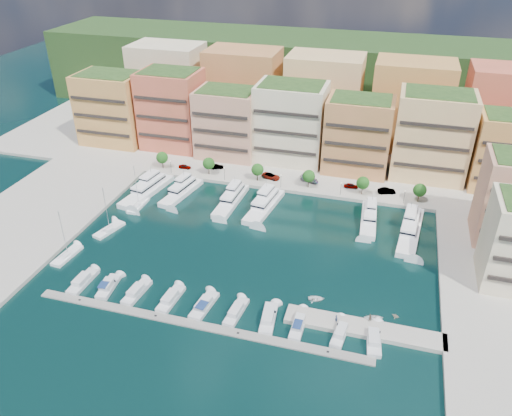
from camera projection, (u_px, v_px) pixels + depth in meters
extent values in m
plane|color=black|center=(252.00, 247.00, 125.73)|extent=(400.00, 400.00, 0.00)
cube|color=#9E998E|center=(301.00, 150.00, 177.11)|extent=(220.00, 64.00, 2.00)
cube|color=#9E998E|center=(22.00, 227.00, 133.82)|extent=(34.00, 76.00, 2.00)
cube|color=#173315|center=(323.00, 107.00, 216.88)|extent=(240.00, 40.00, 58.00)
cube|color=gray|center=(196.00, 325.00, 101.58)|extent=(72.00, 2.20, 0.35)
cube|color=#9E998E|center=(364.00, 330.00, 100.37)|extent=(32.00, 5.00, 2.00)
cube|color=tan|center=(113.00, 109.00, 176.25)|extent=(22.00, 16.00, 24.00)
cube|color=black|center=(100.00, 117.00, 169.41)|extent=(20.24, 0.50, 0.90)
cube|color=#23431B|center=(107.00, 74.00, 169.96)|extent=(19.36, 14.08, 0.80)
cube|color=#DE5F4A|center=(172.00, 110.00, 172.17)|extent=(20.00, 16.00, 26.00)
cube|color=black|center=(162.00, 118.00, 165.34)|extent=(18.40, 0.50, 0.90)
cube|color=#23431B|center=(169.00, 71.00, 165.38)|extent=(17.60, 14.08, 0.80)
cube|color=tan|center=(228.00, 124.00, 166.54)|extent=(20.00, 15.00, 22.00)
cube|color=black|center=(220.00, 132.00, 160.12)|extent=(18.40, 0.50, 0.90)
cube|color=#23431B|center=(227.00, 90.00, 160.77)|extent=(17.60, 13.20, 0.80)
cube|color=#F8E2C0|center=(291.00, 124.00, 162.45)|extent=(22.00, 16.00, 25.00)
cube|color=black|center=(285.00, 133.00, 155.62)|extent=(20.24, 0.50, 0.90)
cube|color=#23431B|center=(292.00, 85.00, 155.92)|extent=(19.36, 14.08, 0.80)
cube|color=#D98551|center=(358.00, 136.00, 156.08)|extent=(20.00, 15.00, 23.00)
cube|color=black|center=(355.00, 145.00, 149.66)|extent=(18.40, 0.50, 0.90)
cube|color=#23431B|center=(362.00, 99.00, 150.05)|extent=(17.60, 13.20, 0.80)
cube|color=#EAC47C|center=(432.00, 136.00, 151.75)|extent=(22.00, 16.00, 26.00)
cube|color=black|center=(432.00, 147.00, 144.91)|extent=(20.24, 0.50, 0.90)
cube|color=#23431B|center=(440.00, 93.00, 144.96)|extent=(19.36, 14.08, 0.80)
cube|color=tan|center=(509.00, 153.00, 145.88)|extent=(20.00, 15.00, 22.00)
cube|color=#F8E2C0|center=(169.00, 84.00, 192.00)|extent=(26.00, 18.00, 30.00)
cube|color=#D98551|center=(243.00, 91.00, 184.88)|extent=(26.00, 18.00, 30.00)
cube|color=#EAC47C|center=(324.00, 98.00, 177.75)|extent=(26.00, 18.00, 30.00)
cube|color=tan|center=(410.00, 105.00, 170.63)|extent=(26.00, 18.00, 30.00)
cube|color=#DE5F4A|center=(505.00, 114.00, 163.50)|extent=(26.00, 18.00, 30.00)
cylinder|color=#473323|center=(163.00, 164.00, 161.72)|extent=(0.24, 0.24, 3.00)
sphere|color=#1D4714|center=(162.00, 158.00, 160.58)|extent=(3.80, 3.80, 3.80)
cylinder|color=#473323|center=(209.00, 170.00, 157.92)|extent=(0.24, 0.24, 3.00)
sphere|color=#1D4714|center=(209.00, 163.00, 156.78)|extent=(3.80, 3.80, 3.80)
cylinder|color=#473323|center=(257.00, 176.00, 154.12)|extent=(0.24, 0.24, 3.00)
sphere|color=#1D4714|center=(257.00, 170.00, 152.98)|extent=(3.80, 3.80, 3.80)
cylinder|color=#473323|center=(308.00, 183.00, 150.32)|extent=(0.24, 0.24, 3.00)
sphere|color=#1D4714|center=(309.00, 176.00, 149.18)|extent=(3.80, 3.80, 3.80)
cylinder|color=#473323|center=(362.00, 190.00, 146.52)|extent=(0.24, 0.24, 3.00)
sphere|color=#1D4714|center=(363.00, 183.00, 145.38)|extent=(3.80, 3.80, 3.80)
cylinder|color=#473323|center=(419.00, 197.00, 142.72)|extent=(0.24, 0.24, 3.00)
sphere|color=#1D4714|center=(420.00, 190.00, 141.58)|extent=(3.80, 3.80, 3.80)
cylinder|color=black|center=(171.00, 167.00, 158.61)|extent=(0.10, 0.10, 4.00)
sphere|color=#FFF2CC|center=(170.00, 161.00, 157.57)|extent=(0.30, 0.30, 0.30)
cylinder|color=black|center=(224.00, 174.00, 154.34)|extent=(0.10, 0.10, 4.00)
sphere|color=#FFF2CC|center=(224.00, 168.00, 153.30)|extent=(0.30, 0.30, 0.30)
cylinder|color=black|center=(281.00, 181.00, 150.06)|extent=(0.10, 0.10, 4.00)
sphere|color=#FFF2CC|center=(281.00, 175.00, 149.02)|extent=(0.30, 0.30, 0.30)
cylinder|color=black|center=(341.00, 189.00, 145.79)|extent=(0.10, 0.10, 4.00)
sphere|color=#FFF2CC|center=(341.00, 183.00, 144.75)|extent=(0.30, 0.30, 0.30)
cylinder|color=black|center=(404.00, 197.00, 141.51)|extent=(0.10, 0.10, 4.00)
sphere|color=#FFF2CC|center=(405.00, 191.00, 140.47)|extent=(0.30, 0.30, 0.30)
cube|color=white|center=(147.00, 193.00, 149.51)|extent=(8.51, 22.52, 2.30)
cube|color=white|center=(150.00, 183.00, 150.30)|extent=(6.01, 12.60, 1.80)
cube|color=black|center=(150.00, 183.00, 150.30)|extent=(6.07, 12.67, 0.55)
cube|color=white|center=(152.00, 176.00, 150.94)|extent=(4.02, 7.00, 1.40)
cylinder|color=#B2B2B7|center=(153.00, 169.00, 151.23)|extent=(0.14, 0.14, 1.80)
cube|color=white|center=(181.00, 194.00, 148.64)|extent=(7.34, 18.63, 2.30)
cube|color=white|center=(183.00, 185.00, 149.11)|extent=(5.13, 10.45, 1.80)
cube|color=black|center=(183.00, 185.00, 149.11)|extent=(5.20, 10.52, 0.55)
cube|color=white|center=(185.00, 178.00, 149.50)|extent=(3.42, 5.81, 1.40)
cylinder|color=#B2B2B7|center=(186.00, 172.00, 149.59)|extent=(0.14, 0.14, 1.80)
cube|color=black|center=(182.00, 195.00, 148.87)|extent=(7.40, 18.69, 0.35)
cube|color=white|center=(231.00, 202.00, 144.33)|extent=(5.25, 19.71, 2.30)
cube|color=white|center=(233.00, 193.00, 144.91)|extent=(4.07, 10.90, 1.80)
cube|color=black|center=(233.00, 193.00, 144.91)|extent=(4.13, 10.96, 0.55)
cube|color=white|center=(234.00, 186.00, 145.39)|extent=(2.89, 5.97, 1.40)
cylinder|color=#B2B2B7|center=(236.00, 179.00, 145.55)|extent=(0.14, 0.14, 1.80)
cube|color=white|center=(264.00, 208.00, 141.63)|extent=(7.50, 20.74, 2.30)
cube|color=white|center=(266.00, 198.00, 142.27)|extent=(5.42, 11.58, 1.80)
cube|color=black|center=(266.00, 198.00, 142.27)|extent=(5.49, 11.65, 0.55)
cube|color=white|center=(268.00, 191.00, 142.80)|extent=(3.69, 6.41, 1.40)
cylinder|color=#B2B2B7|center=(269.00, 184.00, 143.00)|extent=(0.14, 0.14, 1.80)
cube|color=white|center=(368.00, 221.00, 135.52)|extent=(4.91, 18.48, 2.30)
cube|color=white|center=(370.00, 211.00, 136.00)|extent=(3.77, 10.22, 1.80)
cube|color=black|center=(370.00, 211.00, 136.00)|extent=(3.84, 10.28, 0.55)
cube|color=white|center=(371.00, 204.00, 136.40)|extent=(2.67, 5.61, 1.40)
cylinder|color=#B2B2B7|center=(372.00, 197.00, 136.50)|extent=(0.14, 0.14, 1.80)
cube|color=white|center=(410.00, 233.00, 130.53)|extent=(6.88, 24.35, 2.30)
cube|color=white|center=(412.00, 222.00, 131.48)|extent=(5.02, 13.51, 1.80)
cube|color=black|center=(412.00, 222.00, 131.48)|extent=(5.09, 13.58, 0.55)
cube|color=white|center=(413.00, 213.00, 132.26)|extent=(3.44, 7.44, 1.40)
cylinder|color=#B2B2B7|center=(414.00, 205.00, 132.65)|extent=(0.14, 0.14, 1.80)
cube|color=silver|center=(83.00, 282.00, 113.05)|extent=(3.03, 9.22, 1.40)
cube|color=silver|center=(81.00, 279.00, 112.02)|extent=(2.29, 4.45, 1.10)
cube|color=black|center=(86.00, 275.00, 113.66)|extent=(2.01, 0.15, 0.55)
cube|color=silver|center=(109.00, 287.00, 111.52)|extent=(3.54, 8.45, 1.40)
cube|color=silver|center=(107.00, 284.00, 110.52)|extent=(2.50, 4.14, 1.10)
cube|color=black|center=(111.00, 280.00, 112.00)|extent=(1.94, 0.30, 0.55)
cube|color=navy|center=(104.00, 285.00, 109.33)|extent=(2.13, 2.65, 0.12)
cube|color=silver|center=(137.00, 293.00, 109.85)|extent=(3.48, 8.94, 1.40)
cube|color=silver|center=(135.00, 290.00, 108.83)|extent=(2.48, 4.37, 1.10)
cube|color=black|center=(139.00, 286.00, 110.40)|extent=(1.94, 0.28, 0.55)
cube|color=silver|center=(171.00, 300.00, 107.92)|extent=(3.35, 9.12, 1.40)
cube|color=silver|center=(170.00, 297.00, 106.89)|extent=(2.42, 4.44, 1.10)
cube|color=black|center=(173.00, 292.00, 108.50)|extent=(1.95, 0.24, 0.55)
cube|color=silver|center=(204.00, 307.00, 106.09)|extent=(3.91, 9.39, 1.40)
cube|color=silver|center=(203.00, 303.00, 105.05)|extent=(2.72, 4.61, 1.10)
cube|color=black|center=(206.00, 299.00, 106.69)|extent=(2.04, 0.34, 0.55)
cube|color=navy|center=(201.00, 305.00, 103.76)|extent=(2.30, 2.95, 0.12)
cube|color=silver|center=(236.00, 313.00, 104.38)|extent=(3.33, 8.95, 1.40)
cube|color=silver|center=(236.00, 310.00, 103.36)|extent=(2.34, 4.37, 1.10)
cube|color=black|center=(238.00, 305.00, 104.94)|extent=(1.79, 0.27, 0.55)
cube|color=silver|center=(269.00, 319.00, 102.72)|extent=(3.69, 9.33, 1.40)
cube|color=silver|center=(268.00, 316.00, 101.68)|extent=(2.60, 4.56, 1.10)
cube|color=black|center=(270.00, 311.00, 103.32)|extent=(2.00, 0.30, 0.55)
cube|color=silver|center=(299.00, 325.00, 101.21)|extent=(2.51, 9.19, 1.40)
cube|color=silver|center=(299.00, 322.00, 100.17)|extent=(1.93, 4.42, 1.10)
cube|color=black|center=(300.00, 317.00, 101.82)|extent=(1.73, 0.12, 0.55)
cube|color=navy|center=(298.00, 324.00, 98.88)|extent=(1.71, 2.77, 0.12)
cube|color=silver|center=(340.00, 334.00, 99.20)|extent=(3.33, 8.57, 1.40)
cube|color=silver|center=(341.00, 330.00, 98.20)|extent=(2.30, 4.20, 1.10)
cube|color=black|center=(342.00, 325.00, 99.71)|extent=(1.69, 0.30, 0.55)
cube|color=silver|center=(373.00, 340.00, 97.67)|extent=(3.60, 9.27, 1.40)
cube|color=silver|center=(374.00, 337.00, 96.64)|extent=(2.53, 4.53, 1.10)
cube|color=black|center=(375.00, 332.00, 98.26)|extent=(1.94, 0.30, 0.55)
cube|color=white|center=(109.00, 230.00, 131.82)|extent=(5.21, 9.52, 1.20)
cube|color=white|center=(107.00, 229.00, 130.61)|extent=(2.24, 2.65, 0.60)
cylinder|color=#B2B2B7|center=(106.00, 208.00, 128.85)|extent=(0.14, 0.14, 12.00)
cylinder|color=#B2B2B7|center=(106.00, 228.00, 129.88)|extent=(1.23, 3.96, 0.10)
cube|color=white|center=(67.00, 256.00, 121.82)|extent=(3.58, 9.13, 1.20)
cube|color=white|center=(64.00, 255.00, 120.63)|extent=(1.87, 2.37, 0.60)
cylinder|color=#B2B2B7|center=(63.00, 233.00, 118.84)|extent=(0.14, 0.14, 12.00)
cylinder|color=#B2B2B7|center=(63.00, 254.00, 119.90)|extent=(0.46, 4.01, 0.10)
cube|color=white|center=(138.00, 206.00, 142.75)|extent=(2.81, 8.83, 1.20)
cube|color=white|center=(136.00, 205.00, 141.57)|extent=(1.65, 2.22, 0.60)
cylinder|color=#B2B2B7|center=(136.00, 185.00, 139.77)|extent=(0.14, 0.14, 12.00)
cylinder|color=#B2B2B7|center=(135.00, 204.00, 140.85)|extent=(0.15, 3.96, 0.10)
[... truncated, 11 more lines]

